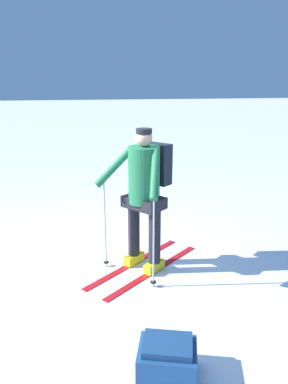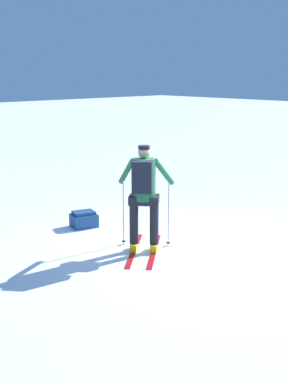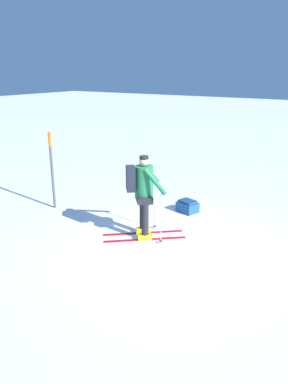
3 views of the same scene
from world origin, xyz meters
name	(u,v)px [view 1 (image 1 of 3)]	position (x,y,z in m)	size (l,w,h in m)	color
ground_plane	(90,270)	(0.00, 0.00, 0.00)	(80.00, 80.00, 0.00)	white
skier	(145,189)	(-0.71, 0.04, 1.06)	(1.63, 1.48, 1.79)	red
dropped_backpack	(167,359)	(-0.56, 1.89, 0.15)	(0.57, 0.51, 0.31)	navy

